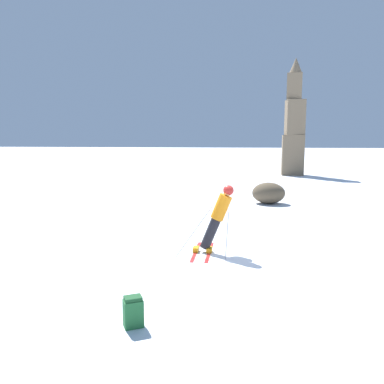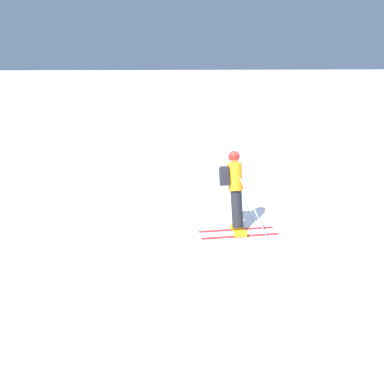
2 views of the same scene
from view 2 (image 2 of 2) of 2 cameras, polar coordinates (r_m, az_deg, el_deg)
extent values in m
plane|color=white|center=(9.35, 6.28, -4.65)|extent=(300.00, 300.00, 0.00)
cube|color=red|center=(8.66, 7.39, -6.70)|extent=(0.17, 1.81, 0.01)
cube|color=red|center=(8.97, 6.78, -5.71)|extent=(0.17, 1.81, 0.01)
cube|color=orange|center=(8.63, 7.41, -6.31)|extent=(0.15, 0.29, 0.12)
cube|color=orange|center=(8.95, 6.80, -5.32)|extent=(0.15, 0.29, 0.12)
cylinder|color=black|center=(8.79, 6.87, -2.63)|extent=(0.57, 0.28, 0.88)
cylinder|color=orange|center=(8.81, 6.59, 2.28)|extent=(0.57, 0.36, 0.74)
sphere|color=tan|center=(8.85, 6.42, 5.19)|extent=(0.32, 0.25, 0.31)
sphere|color=#AD231E|center=(8.86, 6.41, 5.38)|extent=(0.37, 0.29, 0.36)
cube|color=black|center=(8.75, 4.93, 2.43)|extent=(0.43, 0.20, 0.51)
cylinder|color=#B7B7BC|center=(8.49, 9.53, -2.73)|extent=(0.90, 0.57, 1.28)
cylinder|color=#B7B7BC|center=(9.26, 7.97, -1.28)|extent=(0.05, 0.52, 1.12)
camera|label=1|loc=(14.64, 46.17, 10.24)|focal=35.00mm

